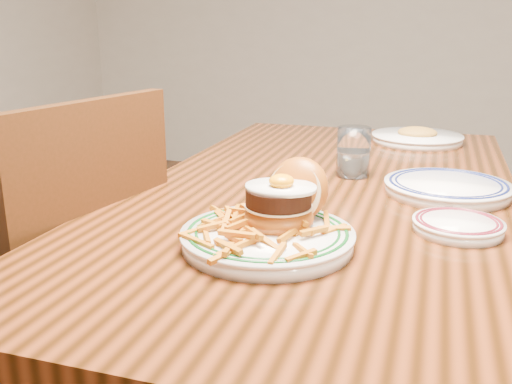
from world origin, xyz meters
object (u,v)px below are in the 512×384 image
(table, at_px, (324,223))
(side_plate, at_px, (458,225))
(chair_left, at_px, (61,295))
(main_plate, at_px, (273,222))

(table, relative_size, side_plate, 9.28)
(chair_left, xyz_separation_m, side_plate, (0.84, 0.05, 0.24))
(table, relative_size, main_plate, 5.11)
(table, bearing_deg, side_plate, -37.69)
(main_plate, height_order, side_plate, main_plate)
(chair_left, distance_m, side_plate, 0.87)
(main_plate, relative_size, side_plate, 1.82)
(chair_left, relative_size, side_plate, 5.63)
(table, distance_m, main_plate, 0.40)
(table, xyz_separation_m, main_plate, (-0.02, -0.38, 0.13))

